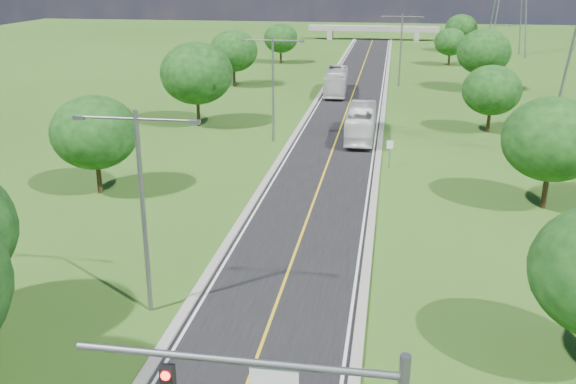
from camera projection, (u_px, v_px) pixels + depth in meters
The scene contains 20 objects.
ground at pixel (347, 111), 75.32m from camera, with size 260.00×260.00×0.00m, color #2B4E16.
road at pixel (350, 101), 80.90m from camera, with size 8.00×150.00×0.06m, color black.
curb_left at pixel (317, 99), 81.52m from camera, with size 0.50×150.00×0.22m, color gray.
curb_right at pixel (384, 101), 80.22m from camera, with size 0.50×150.00×0.22m, color gray.
speed_limit_sign at pixel (390, 149), 53.49m from camera, with size 0.55×0.09×2.40m.
overpass at pixel (373, 29), 149.04m from camera, with size 30.00×3.00×3.20m.
streetlight_near_left at pixel (142, 196), 29.56m from camera, with size 5.90×0.25×10.00m.
streetlight_mid_left at pixel (273, 80), 60.29m from camera, with size 5.90×0.25×10.00m.
streetlight_far_right at pixel (401, 44), 89.21m from camera, with size 5.90×0.25×10.00m.
tree_lb at pixel (94, 132), 46.41m from camera, with size 6.30×6.30×7.33m.
tree_lc at pixel (197, 73), 66.44m from camera, with size 7.56×7.56×8.79m.
tree_ld at pixel (234, 51), 89.31m from camera, with size 6.72×6.72×7.82m.
tree_le at pixel (281, 38), 111.49m from camera, with size 5.88×5.88×6.84m.
tree_rb at pixel (552, 139), 43.30m from camera, with size 6.72×6.72×7.82m.
tree_rc at pixel (492, 90), 64.15m from camera, with size 5.88×5.88×6.84m.
tree_rd at pixel (484, 52), 85.89m from camera, with size 7.14×7.14×8.30m.
tree_re at pixel (450, 42), 109.04m from camera, with size 5.46×5.46×6.35m.
tree_rf at pixel (461, 28), 126.93m from camera, with size 6.30×6.30×7.33m.
bus_outbound at pixel (361, 123), 62.74m from camera, with size 2.58×11.01×3.07m, color white.
bus_inbound at pixel (336, 82), 85.01m from camera, with size 2.68×11.45×3.19m, color silver.
Camera 1 is at (5.14, -14.38, 15.91)m, focal length 40.00 mm.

